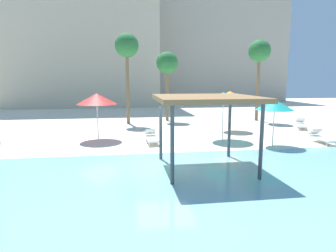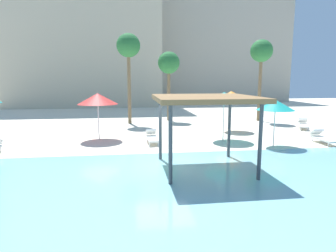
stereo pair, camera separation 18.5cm
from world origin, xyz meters
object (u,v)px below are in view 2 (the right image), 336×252
lounge_chair_3 (323,137)px  palm_tree_0 (128,48)px  palm_tree_2 (169,64)px  lounge_chair_2 (152,137)px  beach_umbrella_teal_2 (224,98)px  palm_tree_1 (261,53)px  beach_umbrella_red_5 (98,99)px  beach_umbrella_teal_4 (275,105)px  beach_umbrella_orange_1 (231,95)px  shade_pavilion (205,101)px  lounge_chair_1 (303,124)px

lounge_chair_3 → palm_tree_0: palm_tree_0 is taller
palm_tree_2 → lounge_chair_2: bearing=-103.8°
beach_umbrella_teal_2 → palm_tree_0: 9.97m
beach_umbrella_teal_2 → palm_tree_1: palm_tree_1 is taller
beach_umbrella_red_5 → lounge_chair_3: beach_umbrella_red_5 is taller
lounge_chair_2 → beach_umbrella_teal_4: bearing=73.2°
beach_umbrella_orange_1 → beach_umbrella_teal_2: (-1.57, -3.09, 0.02)m
shade_pavilion → palm_tree_2: 14.53m
palm_tree_1 → lounge_chair_2: bearing=-142.0°
beach_umbrella_teal_2 → beach_umbrella_orange_1: bearing=63.1°
beach_umbrella_teal_2 → beach_umbrella_teal_4: size_ratio=1.14×
beach_umbrella_orange_1 → beach_umbrella_red_5: bearing=-167.9°
beach_umbrella_red_5 → lounge_chair_2: 4.03m
beach_umbrella_orange_1 → lounge_chair_1: size_ratio=1.43×
shade_pavilion → beach_umbrella_teal_4: size_ratio=1.54×
lounge_chair_3 → palm_tree_1: (0.42, 9.29, 5.51)m
lounge_chair_1 → palm_tree_1: 7.27m
shade_pavilion → palm_tree_1: palm_tree_1 is taller
palm_tree_1 → palm_tree_0: bearing=-179.3°
beach_umbrella_red_5 → palm_tree_1: size_ratio=0.40×
beach_umbrella_teal_4 → lounge_chair_3: size_ratio=1.32×
lounge_chair_3 → palm_tree_2: (-7.44, 10.52, 4.58)m
beach_umbrella_teal_4 → palm_tree_1: size_ratio=0.36×
beach_umbrella_orange_1 → palm_tree_1: 7.02m
beach_umbrella_orange_1 → palm_tree_0: bearing=148.3°
lounge_chair_1 → lounge_chair_3: 5.10m
beach_umbrella_orange_1 → beach_umbrella_red_5: beach_umbrella_orange_1 is taller
lounge_chair_3 → palm_tree_2: bearing=-143.2°
shade_pavilion → beach_umbrella_teal_4: shade_pavilion is taller
lounge_chair_1 → palm_tree_0: palm_tree_0 is taller
beach_umbrella_red_5 → palm_tree_0: palm_tree_0 is taller
beach_umbrella_red_5 → palm_tree_1: palm_tree_1 is taller
lounge_chair_2 → lounge_chair_3: same height
beach_umbrella_teal_2 → palm_tree_0: bearing=126.5°
lounge_chair_2 → palm_tree_1: (10.09, 7.87, 5.51)m
lounge_chair_2 → lounge_chair_3: size_ratio=1.00×
shade_pavilion → beach_umbrella_teal_4: 6.03m
palm_tree_0 → lounge_chair_1: bearing=-19.0°
shade_pavilion → palm_tree_2: palm_tree_2 is taller
palm_tree_1 → beach_umbrella_red_5: bearing=-153.9°
lounge_chair_3 → beach_umbrella_teal_2: bearing=-105.7°
beach_umbrella_teal_4 → palm_tree_2: palm_tree_2 is taller
beach_umbrella_teal_4 → lounge_chair_2: (-6.54, 1.71, -1.92)m
beach_umbrella_teal_4 → beach_umbrella_red_5: (-9.66, 3.10, 0.22)m
beach_umbrella_teal_4 → beach_umbrella_red_5: 10.15m
beach_umbrella_teal_4 → lounge_chair_2: size_ratio=1.32×
shade_pavilion → beach_umbrella_teal_2: shade_pavilion is taller
palm_tree_1 → palm_tree_2: (-7.86, 1.23, -0.93)m
palm_tree_0 → lounge_chair_3: bearing=-40.0°
lounge_chair_1 → palm_tree_1: palm_tree_1 is taller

